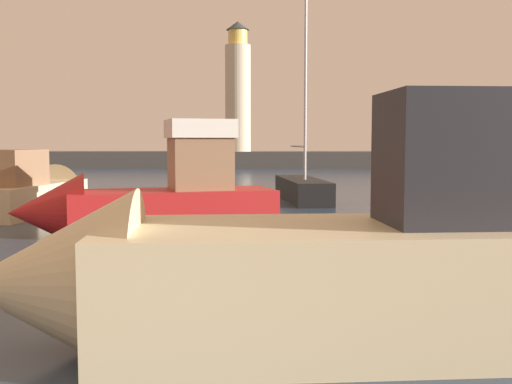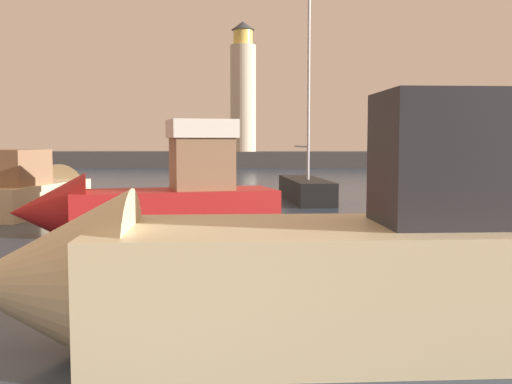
% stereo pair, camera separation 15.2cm
% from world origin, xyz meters
% --- Properties ---
extents(ground_plane, '(220.00, 220.00, 0.00)m').
position_xyz_m(ground_plane, '(0.00, 30.45, 0.00)').
color(ground_plane, '#2D3D51').
extents(breakwater, '(63.66, 5.24, 1.65)m').
position_xyz_m(breakwater, '(0.00, 60.90, 0.82)').
color(breakwater, '#423F3D').
rests_on(breakwater, ground_plane).
extents(lighthouse, '(2.63, 2.63, 13.31)m').
position_xyz_m(lighthouse, '(-2.08, 60.90, 7.95)').
color(lighthouse, beige).
rests_on(lighthouse, breakwater).
extents(motorboat_1, '(5.66, 4.09, 2.48)m').
position_xyz_m(motorboat_1, '(6.80, 16.67, 0.67)').
color(motorboat_1, black).
rests_on(motorboat_1, ground_plane).
extents(motorboat_2, '(3.12, 7.86, 2.86)m').
position_xyz_m(motorboat_2, '(-7.80, 20.52, 0.78)').
color(motorboat_2, beige).
rests_on(motorboat_2, ground_plane).
extents(motorboat_4, '(9.08, 3.22, 3.59)m').
position_xyz_m(motorboat_4, '(1.47, 5.18, 1.00)').
color(motorboat_4, beige).
rests_on(motorboat_4, ground_plane).
extents(motorboat_5, '(7.85, 4.35, 3.71)m').
position_xyz_m(motorboat_5, '(-2.66, 15.05, 0.95)').
color(motorboat_5, '#B21E1E').
rests_on(motorboat_5, ground_plane).
extents(sailboat_moored, '(2.33, 6.75, 9.03)m').
position_xyz_m(sailboat_moored, '(2.57, 24.81, 0.55)').
color(sailboat_moored, black).
rests_on(sailboat_moored, ground_plane).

